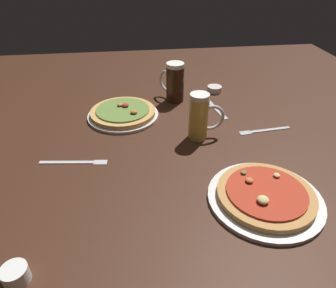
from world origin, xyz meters
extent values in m
cube|color=#3D2114|center=(0.00, 0.00, -0.01)|extent=(2.40, 2.40, 0.03)
cylinder|color=silver|center=(0.24, -0.29, 0.01)|extent=(0.32, 0.32, 0.01)
cylinder|color=tan|center=(0.24, -0.29, 0.02)|extent=(0.27, 0.27, 0.02)
cylinder|color=#B73823|center=(0.24, -0.29, 0.03)|extent=(0.22, 0.22, 0.01)
ellipsoid|color=olive|center=(0.20, -0.21, 0.04)|extent=(0.02, 0.02, 0.01)
ellipsoid|color=#DBC67A|center=(0.29, -0.24, 0.04)|extent=(0.02, 0.02, 0.01)
ellipsoid|color=#C67038|center=(0.20, -0.25, 0.04)|extent=(0.02, 0.02, 0.01)
ellipsoid|color=#DBC67A|center=(0.21, -0.33, 0.04)|extent=(0.03, 0.03, 0.02)
cylinder|color=silver|center=(-0.16, 0.26, 0.01)|extent=(0.29, 0.29, 0.01)
cylinder|color=tan|center=(-0.16, 0.26, 0.02)|extent=(0.27, 0.27, 0.02)
cylinder|color=olive|center=(-0.16, 0.26, 0.03)|extent=(0.22, 0.22, 0.01)
ellipsoid|color=#C67038|center=(-0.17, 0.29, 0.04)|extent=(0.02, 0.02, 0.01)
ellipsoid|color=#C67038|center=(-0.11, 0.22, 0.04)|extent=(0.03, 0.03, 0.01)
ellipsoid|color=#B73823|center=(-0.14, 0.28, 0.04)|extent=(0.03, 0.03, 0.01)
cylinder|color=black|center=(0.08, 0.39, 0.08)|extent=(0.08, 0.08, 0.16)
cylinder|color=white|center=(0.08, 0.39, 0.17)|extent=(0.08, 0.08, 0.02)
torus|color=silver|center=(0.05, 0.43, 0.08)|extent=(0.07, 0.09, 0.10)
cylinder|color=gold|center=(0.12, 0.06, 0.08)|extent=(0.07, 0.07, 0.16)
cylinder|color=white|center=(0.12, 0.06, 0.17)|extent=(0.07, 0.07, 0.02)
torus|color=silver|center=(0.17, 0.06, 0.08)|extent=(0.10, 0.01, 0.10)
cylinder|color=white|center=(-0.39, -0.46, 0.02)|extent=(0.06, 0.06, 0.04)
cylinder|color=silver|center=(0.29, 0.46, 0.01)|extent=(0.07, 0.07, 0.03)
cube|color=silver|center=(0.41, 0.08, 0.00)|extent=(0.17, 0.03, 0.01)
cube|color=silver|center=(0.31, 0.07, 0.00)|extent=(0.05, 0.03, 0.00)
cube|color=silver|center=(0.25, 0.26, 0.00)|extent=(0.05, 0.17, 0.01)
cube|color=silver|center=(0.23, 0.36, 0.00)|extent=(0.03, 0.06, 0.00)
cube|color=silver|center=(-0.34, -0.04, 0.00)|extent=(0.19, 0.04, 0.01)
cube|color=silver|center=(-0.23, -0.05, 0.00)|extent=(0.05, 0.03, 0.00)
camera|label=1|loc=(-0.12, -0.89, 0.61)|focal=32.86mm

